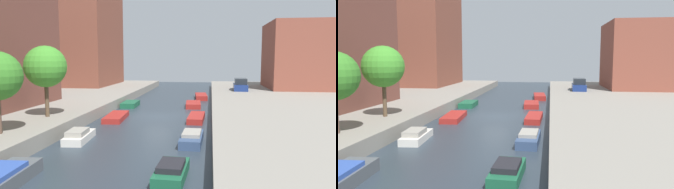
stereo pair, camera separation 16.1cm
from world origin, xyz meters
TOP-DOWN VIEW (x-y plane):
  - ground_plane at (0.00, 0.00)m, footprint 84.00×84.00m
  - quay_left at (-15.00, 0.00)m, footprint 20.00×64.00m
  - quay_right at (15.00, 0.00)m, footprint 20.00×64.00m
  - apartment_tower_far at (-16.00, 21.85)m, footprint 10.00×13.44m
  - low_block_right at (18.00, 19.92)m, footprint 10.00×11.23m
  - street_tree_2 at (-7.32, -6.38)m, footprint 3.09×3.09m
  - parked_car at (8.88, 15.66)m, footprint 1.96×4.64m
  - moored_boat_left_0 at (-3.78, -17.04)m, footprint 1.79×4.60m
  - moored_boat_left_1 at (-3.63, -9.30)m, footprint 1.52×3.32m
  - moored_boat_left_2 at (-3.37, -1.82)m, footprint 1.86×4.53m
  - moored_boat_left_3 at (-3.99, 5.68)m, footprint 1.65×3.38m
  - moored_boat_right_1 at (3.16, -15.02)m, footprint 1.43×3.19m
  - moored_boat_right_2 at (3.71, -8.88)m, footprint 1.42×3.62m
  - moored_boat_right_3 at (3.66, -1.37)m, footprint 1.42×4.23m
  - moored_boat_right_4 at (2.99, 6.27)m, footprint 1.77×3.74m
  - moored_boat_right_5 at (3.63, 13.45)m, footprint 1.77×4.55m

SIDE VIEW (x-z plane):
  - ground_plane at x=0.00m, z-range 0.00..0.00m
  - moored_boat_left_2 at x=-3.37m, z-range 0.00..0.45m
  - moored_boat_right_3 at x=3.66m, z-range 0.00..0.49m
  - moored_boat_right_4 at x=2.99m, z-range 0.00..0.53m
  - moored_boat_left_3 at x=-3.99m, z-range 0.00..0.54m
  - moored_boat_right_5 at x=3.63m, z-range 0.00..0.60m
  - moored_boat_right_2 at x=3.71m, z-range -0.05..0.72m
  - moored_boat_left_1 at x=-3.63m, z-range -0.07..0.74m
  - moored_boat_right_1 at x=3.16m, z-range -0.06..0.73m
  - moored_boat_left_0 at x=-3.78m, z-range -0.05..0.79m
  - quay_left at x=-15.00m, z-range 0.00..1.00m
  - quay_right at x=15.00m, z-range 0.00..1.00m
  - parked_car at x=8.88m, z-range 0.86..2.49m
  - street_tree_2 at x=-7.32m, z-range 2.09..7.40m
  - low_block_right at x=18.00m, z-range 1.00..10.43m
  - apartment_tower_far at x=-16.00m, z-range 1.00..20.35m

